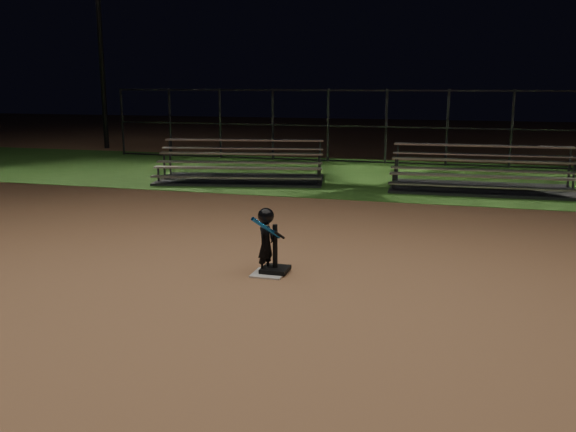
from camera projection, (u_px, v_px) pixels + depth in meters
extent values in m
plane|color=#A7734B|center=(269.00, 274.00, 8.84)|extent=(80.00, 80.00, 0.00)
cube|color=#2F601F|center=(372.00, 176.00, 18.24)|extent=(60.00, 8.00, 0.01)
cube|color=beige|center=(269.00, 274.00, 8.84)|extent=(0.45, 0.45, 0.02)
cube|color=black|center=(275.00, 269.00, 8.90)|extent=(0.38, 0.38, 0.06)
cylinder|color=black|center=(275.00, 246.00, 8.83)|extent=(0.07, 0.07, 0.63)
imported|color=black|center=(266.00, 244.00, 8.82)|extent=(0.27, 0.35, 0.86)
sphere|color=black|center=(266.00, 216.00, 8.73)|extent=(0.23, 0.23, 0.23)
cylinder|color=blue|center=(266.00, 228.00, 8.61)|extent=(0.32, 0.46, 0.38)
cylinder|color=black|center=(280.00, 235.00, 8.70)|extent=(0.13, 0.17, 0.14)
cube|color=#A6A6AB|center=(237.00, 168.00, 16.62)|extent=(4.51, 1.16, 0.05)
cube|color=#A6A6AB|center=(236.00, 177.00, 16.35)|extent=(4.51, 1.16, 0.03)
cube|color=#A6A6AB|center=(241.00, 153.00, 17.16)|extent=(4.51, 1.16, 0.05)
cube|color=#A6A6AB|center=(239.00, 162.00, 16.89)|extent=(4.51, 1.16, 0.03)
cube|color=#A6A6AB|center=(244.00, 140.00, 17.70)|extent=(4.51, 1.16, 0.05)
cube|color=#A6A6AB|center=(242.00, 148.00, 17.44)|extent=(4.51, 1.16, 0.03)
cube|color=#38383D|center=(241.00, 180.00, 17.32)|extent=(4.90, 3.07, 0.07)
cube|color=#B1B2B6|center=(483.00, 176.00, 15.13)|extent=(4.53, 0.42, 0.05)
cube|color=#B1B2B6|center=(483.00, 187.00, 14.87)|extent=(4.53, 0.42, 0.03)
cube|color=#B1B2B6|center=(482.00, 160.00, 15.65)|extent=(4.53, 0.42, 0.05)
cube|color=#B1B2B6|center=(483.00, 170.00, 15.39)|extent=(4.53, 0.42, 0.03)
cube|color=#B1B2B6|center=(482.00, 146.00, 16.17)|extent=(4.53, 0.42, 0.05)
cube|color=#B1B2B6|center=(482.00, 155.00, 15.91)|extent=(4.53, 0.42, 0.03)
cube|color=#38383D|center=(481.00, 189.00, 15.80)|extent=(4.59, 2.35, 0.07)
cube|color=#38383D|center=(385.00, 162.00, 21.05)|extent=(20.00, 0.05, 0.05)
cube|color=#38383D|center=(386.00, 127.00, 20.80)|extent=(20.00, 0.05, 0.05)
cube|color=#38383D|center=(387.00, 90.00, 20.54)|extent=(20.00, 0.05, 0.05)
cylinder|color=#38383D|center=(122.00, 122.00, 23.49)|extent=(0.08, 0.08, 2.50)
cylinder|color=#38383D|center=(246.00, 124.00, 22.14)|extent=(0.08, 0.08, 2.50)
cylinder|color=#38383D|center=(386.00, 127.00, 20.80)|extent=(0.08, 0.08, 2.50)
cylinder|color=#38383D|center=(545.00, 130.00, 19.45)|extent=(0.08, 0.08, 2.50)
cylinder|color=#2D2D30|center=(101.00, 51.00, 25.33)|extent=(0.20, 0.20, 8.00)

